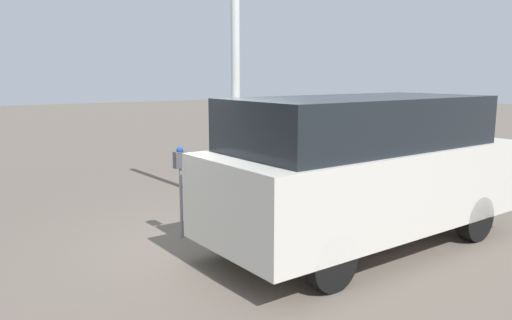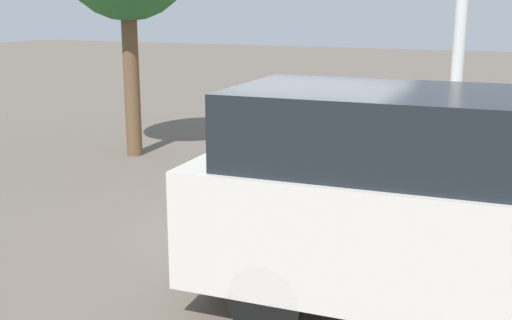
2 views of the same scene
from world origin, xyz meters
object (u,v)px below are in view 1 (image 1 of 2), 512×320
object	(u,v)px
lamp_post	(236,98)
parked_van	(363,167)
fire_hydrant	(446,167)
parking_meter_far	(435,144)
parking_meter_near	(180,171)

from	to	relation	value
lamp_post	parked_van	bearing A→B (deg)	-82.47
parked_van	fire_hydrant	size ratio (longest dim) A/B	6.20
parking_meter_far	parked_van	xyz separation A→B (m)	(-4.20, -1.90, 0.18)
lamp_post	parking_meter_near	bearing A→B (deg)	-145.67
parking_meter_near	parked_van	bearing A→B (deg)	-45.12
lamp_post	fire_hydrant	distance (m)	5.53
parking_meter_far	parked_van	size ratio (longest dim) A/B	0.27
parking_meter_near	parking_meter_far	bearing A→B (deg)	-3.80
parking_meter_far	parked_van	distance (m)	4.61
parking_meter_near	lamp_post	xyz separation A→B (m)	(1.73, 1.18, 1.06)
parking_meter_near	parked_van	world-z (taller)	parked_van
parking_meter_near	parking_meter_far	xyz separation A→B (m)	(6.33, 0.07, -0.05)
parked_van	parking_meter_far	bearing A→B (deg)	21.67
parked_van	parking_meter_near	bearing A→B (deg)	136.61
parking_meter_near	parked_van	distance (m)	2.81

